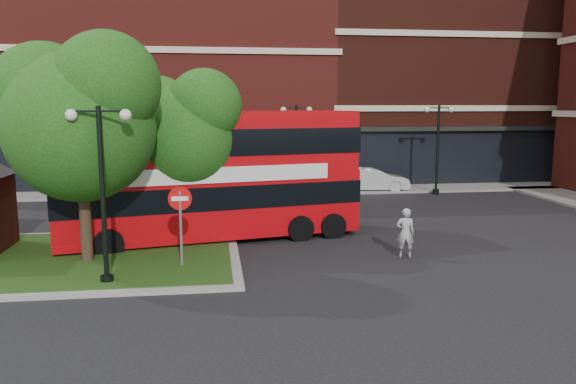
{
  "coord_description": "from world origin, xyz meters",
  "views": [
    {
      "loc": [
        -2.5,
        -15.47,
        5.02
      ],
      "look_at": [
        0.09,
        3.74,
        2.0
      ],
      "focal_mm": 35.0,
      "sensor_mm": 36.0,
      "label": 1
    }
  ],
  "objects": [
    {
      "name": "ground",
      "position": [
        0.0,
        0.0,
        0.0
      ],
      "size": [
        120.0,
        120.0,
        0.0
      ],
      "primitive_type": "plane",
      "color": "black",
      "rests_on": "ground"
    },
    {
      "name": "pavement_far",
      "position": [
        0.0,
        16.5,
        0.06
      ],
      "size": [
        44.0,
        3.0,
        0.12
      ],
      "primitive_type": "cube",
      "color": "slate",
      "rests_on": "ground"
    },
    {
      "name": "terrace_far_left",
      "position": [
        -8.0,
        24.0,
        7.0
      ],
      "size": [
        26.0,
        12.0,
        14.0
      ],
      "primitive_type": "cube",
      "color": "maroon",
      "rests_on": "ground"
    },
    {
      "name": "terrace_far_right",
      "position": [
        14.0,
        24.0,
        8.0
      ],
      "size": [
        18.0,
        12.0,
        16.0
      ],
      "primitive_type": "cube",
      "color": "#471911",
      "rests_on": "ground"
    },
    {
      "name": "traffic_island",
      "position": [
        -8.0,
        3.0,
        0.07
      ],
      "size": [
        12.6,
        7.6,
        0.15
      ],
      "color": "gray",
      "rests_on": "ground"
    },
    {
      "name": "tree_island_west",
      "position": [
        -6.6,
        2.58,
        4.79
      ],
      "size": [
        5.4,
        4.71,
        7.21
      ],
      "color": "#2D2116",
      "rests_on": "ground"
    },
    {
      "name": "tree_island_east",
      "position": [
        -3.58,
        5.06,
        4.24
      ],
      "size": [
        4.46,
        3.9,
        6.29
      ],
      "color": "#2D2116",
      "rests_on": "ground"
    },
    {
      "name": "lamp_island",
      "position": [
        -5.5,
        0.2,
        2.83
      ],
      "size": [
        1.72,
        0.36,
        5.0
      ],
      "color": "black",
      "rests_on": "ground"
    },
    {
      "name": "lamp_far_left",
      "position": [
        2.0,
        14.5,
        2.83
      ],
      "size": [
        1.72,
        0.36,
        5.0
      ],
      "color": "black",
      "rests_on": "ground"
    },
    {
      "name": "lamp_far_right",
      "position": [
        10.0,
        14.5,
        2.83
      ],
      "size": [
        1.72,
        0.36,
        5.0
      ],
      "color": "black",
      "rests_on": "ground"
    },
    {
      "name": "bus",
      "position": [
        -2.58,
        5.28,
        2.76
      ],
      "size": [
        11.28,
        4.71,
        4.2
      ],
      "rotation": [
        0.0,
        0.0,
        0.21
      ],
      "color": "#B6070C",
      "rests_on": "ground"
    },
    {
      "name": "woman",
      "position": [
        3.79,
        2.0,
        0.83
      ],
      "size": [
        0.67,
        0.5,
        1.65
      ],
      "primitive_type": "imported",
      "rotation": [
        0.0,
        0.0,
        2.95
      ],
      "color": "#9A9A9D",
      "rests_on": "ground"
    },
    {
      "name": "car_silver",
      "position": [
        -4.06,
        16.0,
        0.77
      ],
      "size": [
        4.61,
        2.05,
        1.54
      ],
      "primitive_type": "imported",
      "rotation": [
        0.0,
        0.0,
        1.62
      ],
      "color": "#B4B6BC",
      "rests_on": "ground"
    },
    {
      "name": "car_white",
      "position": [
        6.73,
        16.0,
        0.69
      ],
      "size": [
        4.3,
        1.79,
        1.38
      ],
      "primitive_type": "imported",
      "rotation": [
        0.0,
        0.0,
        1.49
      ],
      "color": "silver",
      "rests_on": "ground"
    },
    {
      "name": "no_entry_sign",
      "position": [
        -3.5,
        1.5,
        1.84
      ],
      "size": [
        0.71,
        0.09,
        2.58
      ],
      "rotation": [
        0.0,
        0.0,
        -0.01
      ],
      "color": "slate",
      "rests_on": "ground"
    }
  ]
}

